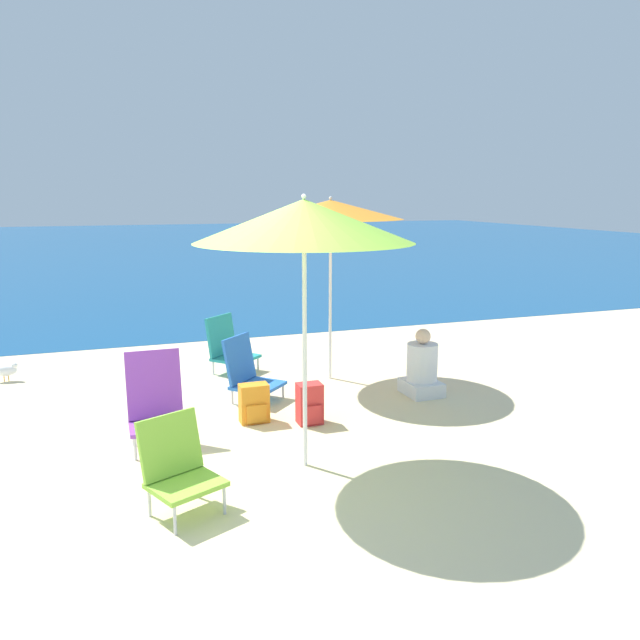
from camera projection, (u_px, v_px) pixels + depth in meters
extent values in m
plane|color=beige|center=(159.00, 486.00, 4.91)|extent=(60.00, 60.00, 0.00)
cube|color=navy|center=(110.00, 246.00, 27.92)|extent=(60.00, 40.00, 0.01)
cylinder|color=white|center=(330.00, 301.00, 7.61)|extent=(0.04, 0.04, 1.97)
cone|color=orange|center=(331.00, 209.00, 7.39)|extent=(1.74, 1.74, 0.23)
sphere|color=white|center=(331.00, 198.00, 7.37)|extent=(0.04, 0.04, 0.04)
cylinder|color=white|center=(305.00, 358.00, 5.11)|extent=(0.04, 0.04, 1.88)
cone|color=#8ECC3D|center=(304.00, 221.00, 4.89)|extent=(1.76, 1.76, 0.34)
sphere|color=white|center=(304.00, 196.00, 4.85)|extent=(0.04, 0.04, 0.04)
cylinder|color=silver|center=(135.00, 449.00, 5.37)|extent=(0.02, 0.02, 0.21)
cylinder|color=silver|center=(184.00, 443.00, 5.50)|extent=(0.02, 0.02, 0.21)
cylinder|color=silver|center=(133.00, 435.00, 5.69)|extent=(0.02, 0.02, 0.21)
cylinder|color=silver|center=(180.00, 429.00, 5.82)|extent=(0.02, 0.02, 0.21)
cube|color=purple|center=(158.00, 426.00, 5.57)|extent=(0.49, 0.40, 0.04)
cube|color=purple|center=(154.00, 384.00, 5.69)|extent=(0.49, 0.16, 0.62)
cylinder|color=silver|center=(238.00, 372.00, 7.76)|extent=(0.02, 0.02, 0.17)
cylinder|color=silver|center=(258.00, 364.00, 8.13)|extent=(0.02, 0.02, 0.17)
cylinder|color=silver|center=(213.00, 368.00, 7.95)|extent=(0.02, 0.02, 0.17)
cylinder|color=silver|center=(234.00, 360.00, 8.32)|extent=(0.02, 0.02, 0.17)
cube|color=teal|center=(236.00, 358.00, 8.02)|extent=(0.69, 0.68, 0.04)
cube|color=teal|center=(221.00, 335.00, 8.08)|extent=(0.45, 0.42, 0.51)
cylinder|color=silver|center=(175.00, 520.00, 4.19)|extent=(0.02, 0.02, 0.22)
cylinder|color=silver|center=(224.00, 500.00, 4.46)|extent=(0.02, 0.02, 0.22)
cylinder|color=silver|center=(149.00, 502.00, 4.43)|extent=(0.02, 0.02, 0.22)
cylinder|color=silver|center=(198.00, 484.00, 4.70)|extent=(0.02, 0.02, 0.22)
cube|color=#8ECC3D|center=(186.00, 485.00, 4.42)|extent=(0.60, 0.56, 0.04)
cube|color=#8ECC3D|center=(170.00, 445.00, 4.52)|extent=(0.49, 0.32, 0.44)
cylinder|color=silver|center=(264.00, 402.00, 6.65)|extent=(0.02, 0.02, 0.16)
cylinder|color=silver|center=(283.00, 391.00, 7.01)|extent=(0.02, 0.02, 0.16)
cylinder|color=silver|center=(232.00, 397.00, 6.82)|extent=(0.02, 0.02, 0.16)
cylinder|color=silver|center=(253.00, 387.00, 7.19)|extent=(0.02, 0.02, 0.16)
cube|color=blue|center=(258.00, 385.00, 6.90)|extent=(0.68, 0.68, 0.04)
cube|color=blue|center=(239.00, 359.00, 6.95)|extent=(0.44, 0.44, 0.52)
cube|color=silver|center=(421.00, 388.00, 7.15)|extent=(0.39, 0.46, 0.16)
cylinder|color=silver|center=(422.00, 362.00, 7.09)|extent=(0.35, 0.35, 0.44)
sphere|color=beige|center=(423.00, 336.00, 7.03)|extent=(0.17, 0.17, 0.17)
cube|color=red|center=(310.00, 403.00, 6.23)|extent=(0.24, 0.19, 0.41)
cube|color=red|center=(313.00, 415.00, 6.14)|extent=(0.17, 0.03, 0.19)
cube|color=orange|center=(254.00, 403.00, 6.26)|extent=(0.29, 0.17, 0.40)
cube|color=orange|center=(257.00, 414.00, 6.19)|extent=(0.20, 0.03, 0.18)
cylinder|color=gold|center=(4.00, 379.00, 7.65)|extent=(0.01, 0.01, 0.07)
cylinder|color=gold|center=(9.00, 378.00, 7.67)|extent=(0.01, 0.01, 0.07)
ellipsoid|color=white|center=(6.00, 371.00, 7.64)|extent=(0.26, 0.11, 0.13)
sphere|color=white|center=(14.00, 365.00, 7.66)|extent=(0.07, 0.07, 0.07)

